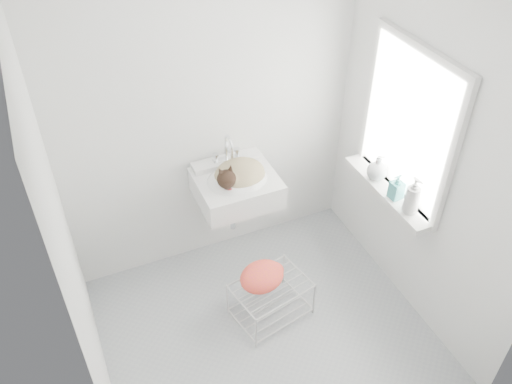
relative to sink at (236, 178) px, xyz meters
name	(u,v)px	position (x,y,z in m)	size (l,w,h in m)	color
floor	(266,333)	(-0.09, -0.74, -0.85)	(2.20, 2.00, 0.02)	#A5AAAE
back_wall	(209,114)	(-0.09, 0.26, 0.40)	(2.20, 0.02, 2.50)	white
right_wall	(428,154)	(1.01, -0.74, 0.40)	(0.02, 2.00, 2.50)	white
left_wall	(70,255)	(-1.19, -0.74, 0.40)	(0.02, 2.00, 2.50)	white
window_glass	(410,125)	(1.00, -0.54, 0.50)	(0.01, 0.80, 1.00)	white
window_frame	(408,126)	(0.98, -0.54, 0.50)	(0.04, 0.90, 1.10)	white
windowsill	(387,191)	(0.92, -0.54, -0.02)	(0.16, 0.88, 0.04)	white
sink	(236,178)	(0.00, 0.00, 0.00)	(0.58, 0.50, 0.23)	white
faucet	(226,148)	(0.00, 0.18, 0.14)	(0.21, 0.15, 0.21)	silver
cat	(239,174)	(0.01, -0.02, 0.04)	(0.43, 0.37, 0.25)	#9E8960
wire_rack	(271,299)	(0.01, -0.59, -0.70)	(0.51, 0.36, 0.31)	silver
towel	(262,280)	(-0.04, -0.55, -0.51)	(0.33, 0.24, 0.14)	orange
bottle_a	(409,212)	(0.91, -0.80, 0.00)	(0.09, 0.09, 0.23)	silver
bottle_b	(395,197)	(0.91, -0.64, 0.00)	(0.08, 0.09, 0.19)	teal
bottle_c	(376,178)	(0.91, -0.41, 0.00)	(0.15, 0.15, 0.19)	#BBBDC2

